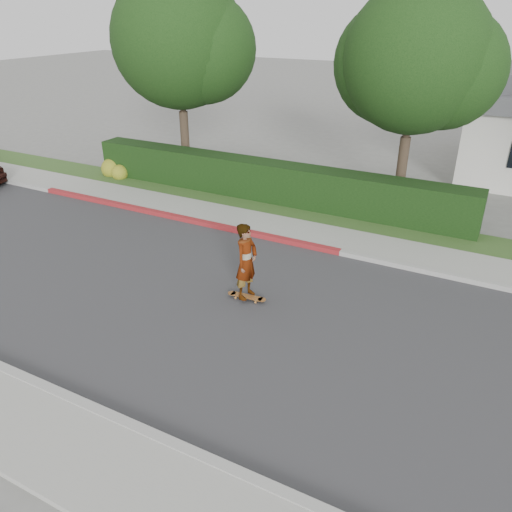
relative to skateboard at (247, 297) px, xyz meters
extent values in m
plane|color=slate|center=(0.24, -0.60, -0.09)|extent=(120.00, 120.00, 0.00)
cube|color=#2D2D30|center=(0.24, -0.60, -0.08)|extent=(60.00, 8.00, 0.01)
cube|color=#9E9E99|center=(0.24, -4.70, -0.01)|extent=(60.00, 0.20, 0.15)
cube|color=gray|center=(0.24, -5.60, -0.03)|extent=(60.00, 1.60, 0.12)
cube|color=#9E9E99|center=(0.24, 3.50, -0.01)|extent=(60.00, 0.20, 0.15)
cube|color=maroon|center=(-4.76, 3.50, -0.01)|extent=(12.00, 0.21, 0.15)
cube|color=gray|center=(0.24, 4.40, -0.03)|extent=(60.00, 1.60, 0.12)
cube|color=#2D4C1E|center=(0.24, 6.00, -0.04)|extent=(60.00, 1.60, 0.10)
cube|color=black|center=(-2.76, 6.60, 0.66)|extent=(15.00, 1.00, 1.50)
sphere|color=#2D4C19|center=(-9.96, 6.20, 0.26)|extent=(0.90, 0.90, 0.90)
sphere|color=#2D4C19|center=(-9.36, 6.00, 0.21)|extent=(0.70, 0.70, 0.70)
cylinder|color=#33261C|center=(-7.26, 7.90, 1.26)|extent=(0.36, 0.36, 2.70)
cylinder|color=#33261C|center=(-7.26, 7.90, 3.29)|extent=(0.24, 0.24, 2.25)
sphere|color=black|center=(-7.26, 7.90, 5.31)|extent=(5.20, 5.20, 5.20)
sphere|color=black|center=(-8.06, 8.30, 5.11)|extent=(4.42, 4.42, 4.42)
sphere|color=black|center=(-6.36, 8.20, 5.01)|extent=(4.16, 4.16, 4.16)
cylinder|color=#33261C|center=(1.74, 8.40, 1.17)|extent=(0.36, 0.36, 2.52)
cylinder|color=#33261C|center=(1.74, 8.40, 3.06)|extent=(0.24, 0.24, 2.10)
sphere|color=black|center=(1.74, 8.40, 4.95)|extent=(4.80, 4.80, 4.80)
sphere|color=black|center=(0.94, 8.80, 4.75)|extent=(4.08, 4.08, 4.08)
sphere|color=black|center=(2.64, 8.70, 4.65)|extent=(3.84, 3.84, 3.84)
cylinder|color=#BA7633|center=(-0.26, -0.10, -0.05)|extent=(0.06, 0.04, 0.05)
cylinder|color=#BA7633|center=(-0.28, 0.05, -0.05)|extent=(0.06, 0.04, 0.05)
cylinder|color=#BA7633|center=(0.28, -0.05, -0.05)|extent=(0.06, 0.04, 0.05)
cylinder|color=#BA7633|center=(0.26, 0.10, -0.05)|extent=(0.06, 0.04, 0.05)
cube|color=silver|center=(-0.27, -0.02, -0.01)|extent=(0.06, 0.17, 0.02)
cube|color=silver|center=(0.27, 0.02, -0.01)|extent=(0.06, 0.17, 0.02)
cube|color=maroon|center=(0.00, 0.00, 0.01)|extent=(0.83, 0.27, 0.02)
cylinder|color=maroon|center=(-0.41, -0.04, 0.01)|extent=(0.22, 0.22, 0.02)
cylinder|color=maroon|center=(0.41, 0.04, 0.01)|extent=(0.22, 0.22, 0.02)
imported|color=white|center=(0.00, 0.00, 0.99)|extent=(0.52, 0.75, 1.94)
camera|label=1|loc=(5.15, -9.35, 6.48)|focal=35.00mm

